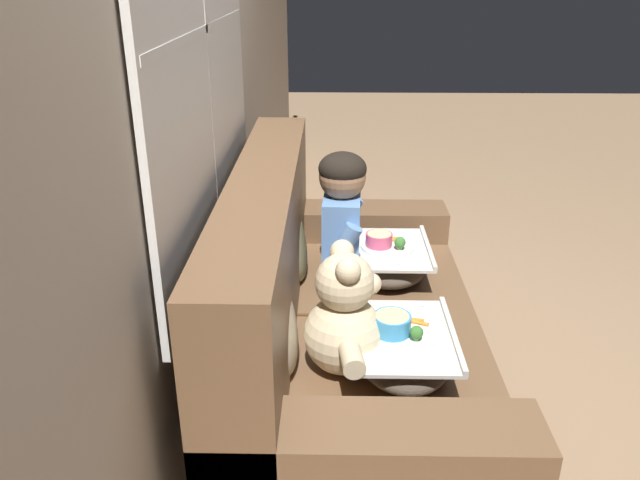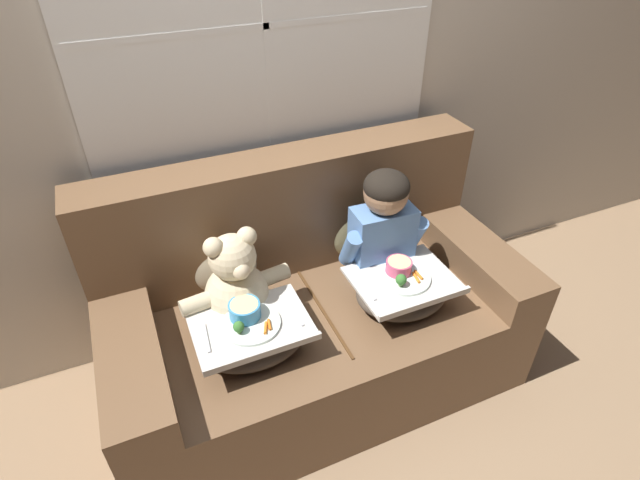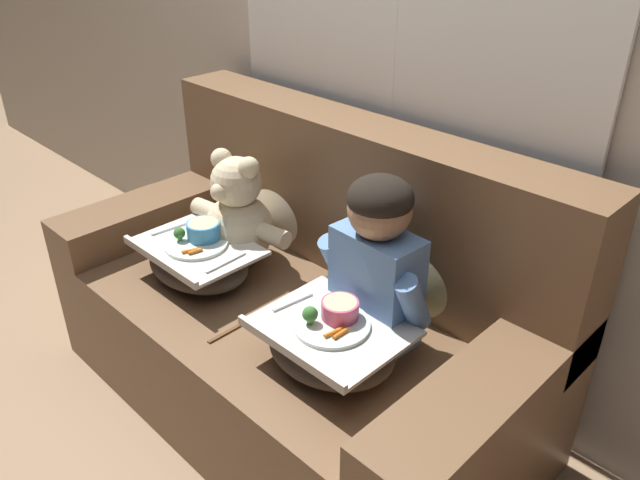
# 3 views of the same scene
# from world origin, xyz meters

# --- Properties ---
(ground_plane) EXTENTS (14.00, 14.00, 0.00)m
(ground_plane) POSITION_xyz_m (0.00, 0.00, 0.00)
(ground_plane) COLOR #8E7051
(wall_back_with_window) EXTENTS (8.00, 0.08, 2.60)m
(wall_back_with_window) POSITION_xyz_m (0.00, 0.54, 1.31)
(wall_back_with_window) COLOR #BCB2A3
(wall_back_with_window) RESTS_ON ground_plane
(couch) EXTENTS (1.76, 0.89, 1.02)m
(couch) POSITION_xyz_m (0.00, 0.07, 0.36)
(couch) COLOR brown
(couch) RESTS_ON ground_plane
(throw_pillow_behind_child) EXTENTS (0.36, 0.17, 0.38)m
(throw_pillow_behind_child) POSITION_xyz_m (0.33, 0.26, 0.64)
(throw_pillow_behind_child) COLOR tan
(throw_pillow_behind_child) RESTS_ON couch
(throw_pillow_behind_teddy) EXTENTS (0.34, 0.16, 0.35)m
(throw_pillow_behind_teddy) POSITION_xyz_m (-0.33, 0.26, 0.64)
(throw_pillow_behind_teddy) COLOR #C1B293
(throw_pillow_behind_teddy) RESTS_ON couch
(child_figure) EXTENTS (0.38, 0.19, 0.54)m
(child_figure) POSITION_xyz_m (0.33, 0.06, 0.76)
(child_figure) COLOR #5B84BC
(child_figure) RESTS_ON couch
(teddy_bear) EXTENTS (0.46, 0.32, 0.43)m
(teddy_bear) POSITION_xyz_m (-0.33, 0.05, 0.65)
(teddy_bear) COLOR beige
(teddy_bear) RESTS_ON couch
(lap_tray_child) EXTENTS (0.42, 0.34, 0.20)m
(lap_tray_child) POSITION_xyz_m (0.33, -0.13, 0.54)
(lap_tray_child) COLOR #473D33
(lap_tray_child) RESTS_ON child_figure
(lap_tray_teddy) EXTENTS (0.44, 0.32, 0.21)m
(lap_tray_teddy) POSITION_xyz_m (-0.33, -0.13, 0.54)
(lap_tray_teddy) COLOR #473D33
(lap_tray_teddy) RESTS_ON teddy_bear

